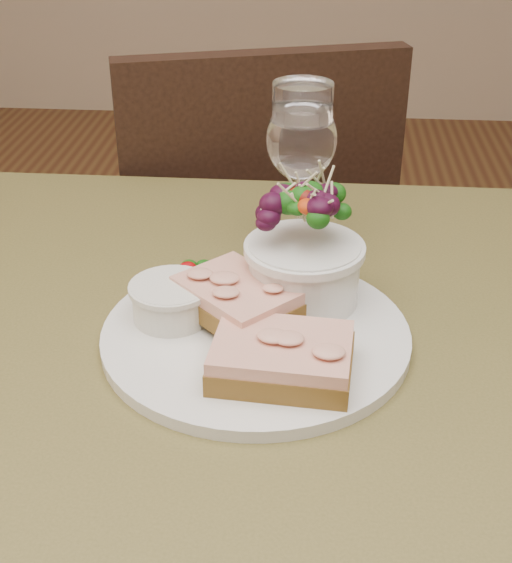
# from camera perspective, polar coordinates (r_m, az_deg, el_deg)

# --- Properties ---
(cafe_table) EXTENTS (0.80, 0.80, 0.75)m
(cafe_table) POSITION_cam_1_polar(r_m,az_deg,el_deg) (0.78, 0.21, -11.08)
(cafe_table) COLOR #4F4A22
(cafe_table) RESTS_ON ground
(chair_far) EXTENTS (0.52, 0.52, 0.90)m
(chair_far) POSITION_cam_1_polar(r_m,az_deg,el_deg) (1.53, -0.94, -4.75)
(chair_far) COLOR black
(chair_far) RESTS_ON ground
(dinner_plate) EXTENTS (0.29, 0.29, 0.01)m
(dinner_plate) POSITION_cam_1_polar(r_m,az_deg,el_deg) (0.73, -0.02, -3.89)
(dinner_plate) COLOR white
(dinner_plate) RESTS_ON cafe_table
(sandwich_front) EXTENTS (0.12, 0.10, 0.03)m
(sandwich_front) POSITION_cam_1_polar(r_m,az_deg,el_deg) (0.66, 1.90, -5.55)
(sandwich_front) COLOR #4F3515
(sandwich_front) RESTS_ON dinner_plate
(sandwich_back) EXTENTS (0.13, 0.13, 0.03)m
(sandwich_back) POSITION_cam_1_polar(r_m,az_deg,el_deg) (0.73, -1.36, -1.25)
(sandwich_back) COLOR #4F3515
(sandwich_back) RESTS_ON dinner_plate
(ramekin) EXTENTS (0.07, 0.07, 0.04)m
(ramekin) POSITION_cam_1_polar(r_m,az_deg,el_deg) (0.74, -6.18, -1.31)
(ramekin) COLOR silver
(ramekin) RESTS_ON dinner_plate
(salad_bowl) EXTENTS (0.11, 0.11, 0.13)m
(salad_bowl) POSITION_cam_1_polar(r_m,az_deg,el_deg) (0.75, 3.56, 2.61)
(salad_bowl) COLOR white
(salad_bowl) RESTS_ON dinner_plate
(garnish) EXTENTS (0.05, 0.04, 0.02)m
(garnish) POSITION_cam_1_polar(r_m,az_deg,el_deg) (0.81, -4.22, 0.69)
(garnish) COLOR #0F3B0A
(garnish) RESTS_ON dinner_plate
(wine_glass) EXTENTS (0.08, 0.08, 0.18)m
(wine_glass) POSITION_cam_1_polar(r_m,az_deg,el_deg) (0.85, 3.33, 9.95)
(wine_glass) COLOR white
(wine_glass) RESTS_ON cafe_table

